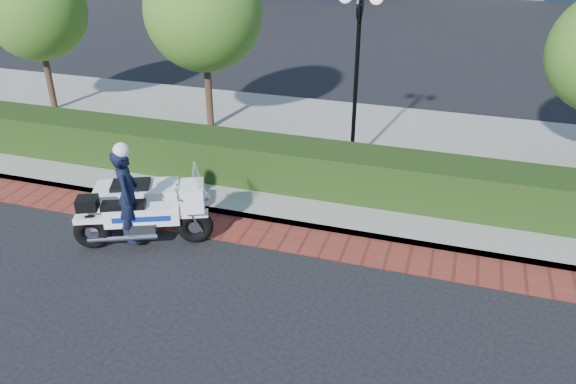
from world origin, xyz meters
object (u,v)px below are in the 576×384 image
(tree_b, at_px, (203,12))
(tree_a, at_px, (35,10))
(police_motorcycle, at_px, (139,203))
(lamppost, at_px, (358,53))

(tree_b, bearing_deg, tree_a, 180.00)
(tree_b, relative_size, police_motorcycle, 1.75)
(tree_a, distance_m, tree_b, 5.50)
(lamppost, height_order, police_motorcycle, lamppost)
(lamppost, distance_m, police_motorcycle, 6.02)
(tree_a, relative_size, tree_b, 0.94)
(lamppost, bearing_deg, tree_a, 172.59)
(tree_a, xyz_separation_m, tree_b, (5.50, 0.00, 0.21))
(tree_b, bearing_deg, lamppost, -16.11)
(lamppost, height_order, tree_a, tree_a)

